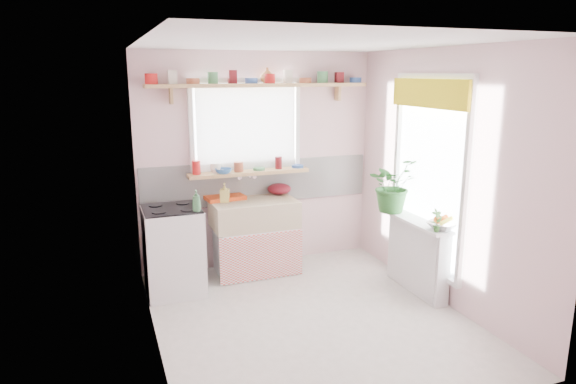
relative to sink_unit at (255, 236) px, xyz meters
name	(u,v)px	position (x,y,z in m)	size (l,w,h in m)	color
room	(337,157)	(0.81, -0.43, 0.94)	(3.20, 3.20, 3.20)	silver
sink_unit	(255,236)	(0.00, 0.00, 0.00)	(0.95, 0.65, 1.11)	white
cooker	(174,250)	(-0.95, -0.24, 0.03)	(0.58, 0.58, 0.93)	white
radiator_ledge	(417,255)	(1.45, -1.09, -0.03)	(0.22, 0.95, 0.78)	white
windowsill	(249,172)	(0.00, 0.19, 0.71)	(1.40, 0.22, 0.04)	tan
pine_shelf	(261,85)	(0.15, 0.18, 1.69)	(2.52, 0.24, 0.04)	tan
shelf_crockery	(257,78)	(0.11, 0.18, 1.76)	(2.47, 0.11, 0.12)	red
sill_crockery	(245,166)	(-0.05, 0.19, 0.78)	(1.35, 0.11, 0.12)	red
dish_tray	(224,197)	(-0.29, 0.21, 0.44)	(0.43, 0.32, 0.04)	red
colander	(279,189)	(0.37, 0.21, 0.48)	(0.28, 0.28, 0.13)	#5B0F1A
jade_plant	(393,185)	(1.36, -0.69, 0.64)	(0.54, 0.47, 0.60)	#286327
fruit_bowl	(443,225)	(1.48, -1.43, 0.38)	(0.28, 0.28, 0.07)	silver
herb_pot	(437,221)	(1.36, -1.49, 0.46)	(0.12, 0.08, 0.23)	#38702D
soap_bottle_sink	(225,193)	(-0.32, 0.06, 0.53)	(0.10, 0.10, 0.21)	#D3C35D
sill_cup	(215,168)	(-0.38, 0.25, 0.78)	(0.13, 0.13, 0.10)	beige
sill_bowl	(224,171)	(-0.31, 0.13, 0.76)	(0.18, 0.18, 0.06)	#376EB4
shelf_vase	(267,75)	(0.25, 0.24, 1.79)	(0.16, 0.16, 0.17)	#A76433
cooker_bottle	(196,201)	(-0.73, -0.46, 0.59)	(0.08, 0.08, 0.22)	#3E7C49
fruit	(443,219)	(1.49, -1.43, 0.44)	(0.20, 0.14, 0.10)	orange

